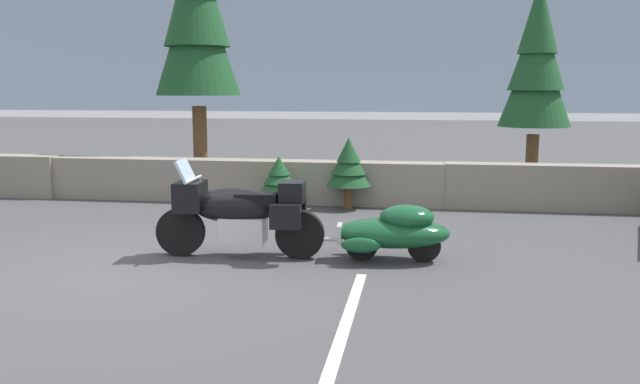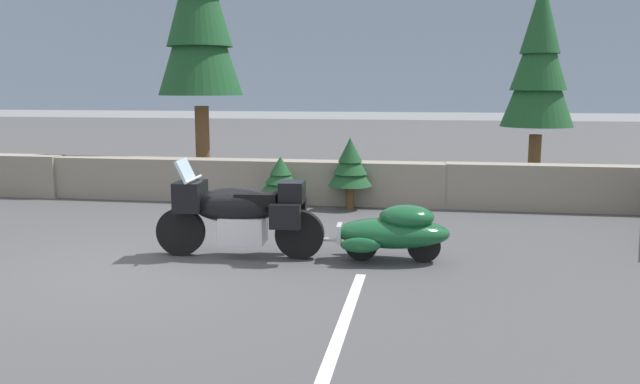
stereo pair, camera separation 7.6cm
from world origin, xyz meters
name	(u,v)px [view 1 (the left image)]	position (x,y,z in m)	size (l,w,h in m)	color
ground_plane	(133,271)	(0.00, 0.00, 0.00)	(80.00, 80.00, 0.00)	#424244
stone_guard_wall	(237,180)	(-0.11, 5.15, 0.43)	(24.00, 0.62, 0.87)	gray
distant_ridgeline	(400,50)	(0.00, 95.13, 8.00)	(240.00, 80.00, 16.00)	#8C9EB7
touring_motorcycle	(239,212)	(1.14, 0.91, 0.62)	(2.31, 0.81, 1.33)	black
car_shaped_trailer	(394,231)	(3.22, 1.02, 0.41)	(2.22, 0.81, 0.76)	black
pine_tree_tall	(196,7)	(-1.45, 6.81, 4.06)	(1.90, 1.90, 6.48)	brown
pine_tree_secondary	(537,61)	(5.88, 6.82, 2.83)	(1.49, 1.49, 4.53)	brown
pine_sapling_near	(279,176)	(0.91, 4.46, 0.63)	(0.77, 0.77, 1.01)	brown
pine_sapling_farther	(349,164)	(2.20, 4.71, 0.85)	(0.84, 0.84, 1.36)	brown
parking_stripe_marker	(345,326)	(2.86, -1.50, 0.00)	(0.12, 3.60, 0.01)	silver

